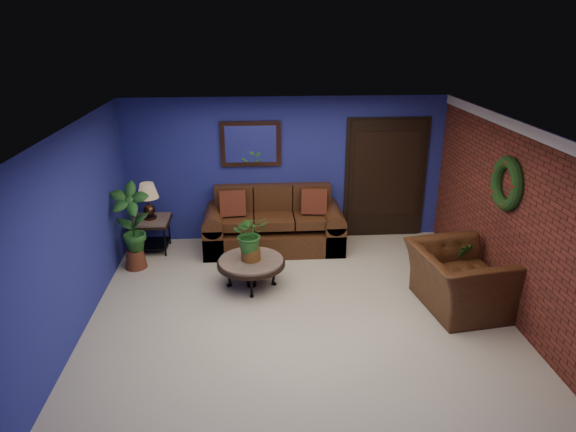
{
  "coord_description": "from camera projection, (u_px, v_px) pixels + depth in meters",
  "views": [
    {
      "loc": [
        -0.56,
        -6.05,
        3.67
      ],
      "look_at": [
        -0.1,
        0.55,
        1.14
      ],
      "focal_mm": 32.0,
      "sensor_mm": 36.0,
      "label": 1
    }
  ],
  "objects": [
    {
      "name": "ceiling",
      "position": [
        300.0,
        125.0,
        6.09
      ],
      "size": [
        5.5,
        5.0,
        0.02
      ],
      "primitive_type": "cube",
      "color": "white",
      "rests_on": "wall_back"
    },
    {
      "name": "wall_right_brick",
      "position": [
        508.0,
        218.0,
        6.71
      ],
      "size": [
        0.04,
        5.0,
        2.5
      ],
      "primitive_type": "cube",
      "color": "maroon",
      "rests_on": "ground"
    },
    {
      "name": "floor_plant",
      "position": [
        459.0,
        266.0,
        7.35
      ],
      "size": [
        0.36,
        0.31,
        0.75
      ],
      "color": "brown",
      "rests_on": "ground"
    },
    {
      "name": "armchair",
      "position": [
        459.0,
        279.0,
        6.88
      ],
      "size": [
        1.28,
        1.42,
        0.83
      ],
      "primitive_type": "imported",
      "rotation": [
        0.0,
        0.0,
        1.71
      ],
      "color": "#492B15",
      "rests_on": "ground"
    },
    {
      "name": "coffee_plant",
      "position": [
        250.0,
        236.0,
        7.28
      ],
      "size": [
        0.58,
        0.53,
        0.69
      ],
      "color": "brown",
      "rests_on": "coffee_table"
    },
    {
      "name": "tall_plant",
      "position": [
        132.0,
        224.0,
        7.87
      ],
      "size": [
        0.61,
        0.42,
        1.38
      ],
      "color": "brown",
      "rests_on": "ground"
    },
    {
      "name": "table_lamp",
      "position": [
        148.0,
        197.0,
        8.4
      ],
      "size": [
        0.36,
        0.36,
        0.59
      ],
      "color": "#402416",
      "rests_on": "end_table"
    },
    {
      "name": "closet_door",
      "position": [
        385.0,
        179.0,
        9.02
      ],
      "size": [
        1.44,
        0.06,
        2.18
      ],
      "primitive_type": "cube",
      "color": "black",
      "rests_on": "wall_back"
    },
    {
      "name": "end_table",
      "position": [
        151.0,
        226.0,
        8.58
      ],
      "size": [
        0.63,
        0.63,
        0.58
      ],
      "color": "#534F49",
      "rests_on": "ground"
    },
    {
      "name": "wall_left",
      "position": [
        78.0,
        229.0,
        6.35
      ],
      "size": [
        0.04,
        5.0,
        2.5
      ],
      "primitive_type": "cube",
      "color": "navy",
      "rests_on": "ground"
    },
    {
      "name": "floor",
      "position": [
        298.0,
        308.0,
        6.98
      ],
      "size": [
        5.5,
        5.5,
        0.0
      ],
      "primitive_type": "plane",
      "color": "beige",
      "rests_on": "ground"
    },
    {
      "name": "coffee_table",
      "position": [
        251.0,
        263.0,
        7.44
      ],
      "size": [
        0.99,
        0.99,
        0.43
      ],
      "rotation": [
        0.0,
        0.0,
        0.2
      ],
      "color": "#534F49",
      "rests_on": "ground"
    },
    {
      "name": "side_chair",
      "position": [
        311.0,
        218.0,
        8.8
      ],
      "size": [
        0.39,
        0.39,
        0.86
      ],
      "rotation": [
        0.0,
        0.0,
        0.06
      ],
      "color": "#542A18",
      "rests_on": "ground"
    },
    {
      "name": "sofa",
      "position": [
        274.0,
        228.0,
        8.79
      ],
      "size": [
        2.33,
        1.01,
        1.05
      ],
      "color": "#492B15",
      "rests_on": "ground"
    },
    {
      "name": "crown_molding",
      "position": [
        520.0,
        128.0,
        6.29
      ],
      "size": [
        0.03,
        5.0,
        0.14
      ],
      "primitive_type": "cube",
      "color": "white",
      "rests_on": "wall_right_brick"
    },
    {
      "name": "wall_mirror",
      "position": [
        251.0,
        144.0,
        8.62
      ],
      "size": [
        1.02,
        0.06,
        0.77
      ],
      "primitive_type": "cube",
      "color": "#402416",
      "rests_on": "wall_back"
    },
    {
      "name": "wreath",
      "position": [
        507.0,
        184.0,
        6.59
      ],
      "size": [
        0.16,
        0.72,
        0.72
      ],
      "primitive_type": "torus",
      "rotation": [
        0.0,
        1.57,
        0.0
      ],
      "color": "black",
      "rests_on": "wall_right_brick"
    },
    {
      "name": "wall_back",
      "position": [
        286.0,
        170.0,
        8.86
      ],
      "size": [
        5.5,
        0.04,
        2.5
      ],
      "primitive_type": "cube",
      "color": "navy",
      "rests_on": "ground"
    }
  ]
}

